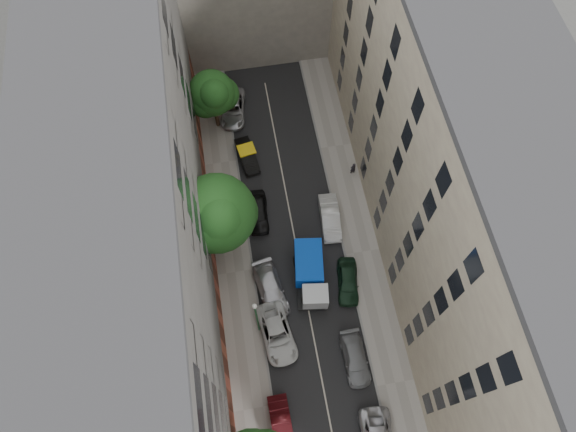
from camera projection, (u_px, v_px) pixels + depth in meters
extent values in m
plane|color=#4C4C49|center=(299.00, 262.00, 43.86)|extent=(120.00, 120.00, 0.00)
cube|color=black|center=(299.00, 262.00, 43.85)|extent=(8.00, 44.00, 0.02)
cube|color=gray|center=(235.00, 272.00, 43.38)|extent=(3.00, 44.00, 0.15)
cube|color=gray|center=(362.00, 252.00, 44.19)|extent=(3.00, 44.00, 0.15)
cube|color=#494744|center=(139.00, 235.00, 34.05)|extent=(8.00, 44.00, 20.00)
cube|color=#BBAF91|center=(458.00, 186.00, 35.66)|extent=(8.00, 44.00, 20.00)
cube|color=black|center=(310.00, 278.00, 42.66)|extent=(2.89, 5.73, 0.30)
cube|color=#ACB0B1|center=(315.00, 297.00, 41.01)|extent=(2.24, 1.90, 1.73)
cube|color=blue|center=(309.00, 263.00, 42.10)|extent=(2.73, 3.94, 1.83)
cylinder|color=black|center=(303.00, 302.00, 41.88)|extent=(0.28, 0.85, 0.85)
cylinder|color=black|center=(326.00, 298.00, 42.02)|extent=(0.28, 0.85, 0.85)
cylinder|color=black|center=(295.00, 262.00, 43.41)|extent=(0.28, 0.85, 0.85)
cylinder|color=black|center=(318.00, 258.00, 43.55)|extent=(0.28, 0.85, 0.85)
imported|color=#480E12|center=(281.00, 425.00, 37.58)|extent=(1.56, 4.26, 1.39)
imported|color=silver|center=(277.00, 333.00, 40.48)|extent=(3.05, 5.46, 1.44)
imported|color=#B9B8BD|center=(271.00, 289.00, 42.05)|extent=(2.85, 5.30, 1.46)
imported|color=black|center=(258.00, 212.00, 45.14)|extent=(1.96, 4.36, 1.45)
imported|color=black|center=(247.00, 156.00, 47.77)|extent=(2.04, 4.17, 1.32)
imported|color=#AFAEB3|center=(233.00, 109.00, 50.11)|extent=(3.06, 5.27, 1.38)
imported|color=slate|center=(355.00, 359.00, 39.70)|extent=(1.87, 4.44, 1.28)
imported|color=black|center=(348.00, 281.00, 42.36)|extent=(2.36, 4.42, 1.43)
imported|color=silver|center=(330.00, 218.00, 44.88)|extent=(1.88, 4.62, 1.49)
cylinder|color=#382619|center=(223.00, 237.00, 43.17)|extent=(0.36, 0.36, 2.87)
cylinder|color=#382619|center=(219.00, 224.00, 40.96)|extent=(0.24, 0.24, 2.05)
sphere|color=#1C4517|center=(216.00, 213.00, 39.16)|extent=(6.25, 6.25, 6.25)
sphere|color=#1C4517|center=(229.00, 213.00, 40.28)|extent=(4.69, 4.69, 4.69)
sphere|color=#1C4517|center=(209.00, 224.00, 39.41)|extent=(4.38, 4.38, 4.38)
sphere|color=#1C4517|center=(218.00, 216.00, 37.87)|extent=(4.06, 4.06, 4.06)
cylinder|color=#382619|center=(217.00, 118.00, 48.89)|extent=(0.36, 0.36, 2.30)
cylinder|color=#382619|center=(214.00, 104.00, 47.11)|extent=(0.24, 0.24, 1.64)
sphere|color=#1C4517|center=(212.00, 93.00, 45.66)|extent=(4.16, 4.16, 4.16)
sphere|color=#1C4517|center=(222.00, 94.00, 46.61)|extent=(3.12, 3.12, 3.12)
sphere|color=#1C4517|center=(205.00, 102.00, 45.81)|extent=(2.91, 2.91, 2.91)
sphere|color=#1C4517|center=(214.00, 94.00, 44.56)|extent=(2.70, 2.70, 2.70)
cylinder|color=#18542A|center=(257.00, 319.00, 38.22)|extent=(0.14, 0.14, 6.60)
sphere|color=silver|center=(254.00, 306.00, 35.16)|extent=(0.36, 0.36, 0.36)
imported|color=black|center=(353.00, 168.00, 46.89)|extent=(0.61, 0.47, 1.50)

